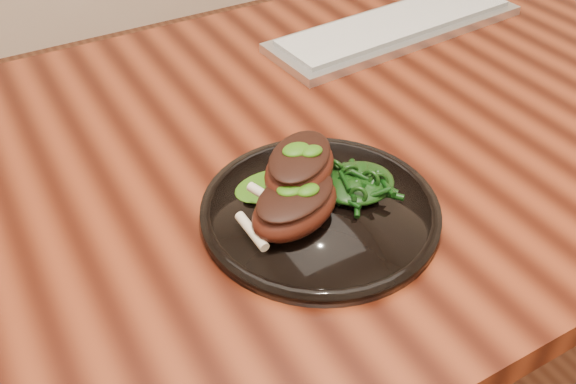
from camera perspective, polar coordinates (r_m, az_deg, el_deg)
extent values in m
cube|color=black|center=(0.85, -0.62, 3.39)|extent=(1.60, 0.80, 0.04)
cylinder|color=#3D1F0D|center=(1.67, 16.22, 6.32)|extent=(0.06, 0.06, 0.71)
cylinder|color=black|center=(0.72, 2.87, -1.73)|extent=(0.27, 0.27, 0.02)
torus|color=black|center=(0.71, 2.87, -1.62)|extent=(0.26, 0.26, 0.01)
cylinder|color=black|center=(0.71, 2.88, -1.45)|extent=(0.18, 0.18, 0.00)
ellipsoid|color=#40150C|center=(0.68, 0.64, -1.38)|extent=(0.13, 0.11, 0.04)
ellipsoid|color=black|center=(0.66, 0.65, -0.25)|extent=(0.12, 0.10, 0.01)
cylinder|color=beige|center=(0.66, -3.23, -3.50)|extent=(0.01, 0.06, 0.01)
ellipsoid|color=#1B4807|center=(0.66, 0.65, 0.19)|extent=(0.03, 0.02, 0.01)
ellipsoid|color=#40150C|center=(0.70, 1.04, 2.10)|extent=(0.13, 0.12, 0.04)
ellipsoid|color=black|center=(0.69, 1.05, 3.22)|extent=(0.12, 0.11, 0.01)
cylinder|color=beige|center=(0.67, -1.76, -0.48)|extent=(0.03, 0.05, 0.01)
ellipsoid|color=#1B4807|center=(0.68, 1.06, 3.65)|extent=(0.03, 0.02, 0.01)
ellipsoid|color=#1B4807|center=(0.73, -1.68, 0.57)|extent=(0.08, 0.05, 0.01)
ellipsoid|color=black|center=(0.73, 6.19, 0.82)|extent=(0.09, 0.08, 0.02)
cube|color=silver|center=(1.12, 9.60, 14.15)|extent=(0.46, 0.17, 0.01)
cube|color=silver|center=(1.12, 9.66, 14.66)|extent=(0.43, 0.14, 0.01)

